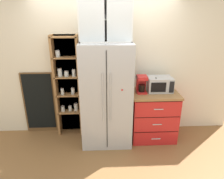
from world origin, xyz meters
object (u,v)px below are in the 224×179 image
Objects in this scene: microwave at (159,84)px; mug_charcoal at (155,90)px; mug_navy at (155,90)px; coffee_maker at (142,84)px; bottle_cobalt at (155,86)px; refrigerator at (106,94)px; chalkboard_menu at (40,103)px.

mug_charcoal is (-0.09, -0.08, -0.08)m from microwave.
mug_navy is 1.04× the size of mug_charcoal.
coffee_maker is 0.27m from mug_charcoal.
bottle_cobalt is (-0.09, -0.06, -0.01)m from microwave.
coffee_maker is at bearing 5.01° from refrigerator.
coffee_maker is 1.98m from chalkboard_menu.
coffee_maker is at bearing -172.78° from microwave.
mug_charcoal is 0.43× the size of bottle_cobalt.
microwave is 0.11m from bottle_cobalt.
bottle_cobalt reaches higher than mug_charcoal.
chalkboard_menu is at bearing 165.34° from refrigerator.
microwave is 0.36× the size of chalkboard_menu.
refrigerator reaches higher than coffee_maker.
refrigerator is 1.35m from chalkboard_menu.
coffee_maker is at bearing 170.79° from mug_charcoal.
coffee_maker reaches higher than mug_navy.
microwave is 0.15m from mug_charcoal.
microwave is at bearing 43.74° from mug_charcoal.
bottle_cobalt is at bearing 94.72° from mug_charcoal.
coffee_maker is (-0.33, -0.04, 0.03)m from microwave.
refrigerator is 15.75× the size of mug_charcoal.
mug_navy is at bearing -137.95° from microwave.
refrigerator is at bearing -174.22° from microwave.
bottle_cobalt is at bearing -4.11° from coffee_maker.
refrigerator is at bearing -179.03° from mug_charcoal.
microwave is 0.34m from coffee_maker.
mug_charcoal is at bearing 0.97° from refrigerator.
mug_navy is 0.01m from mug_charcoal.
coffee_maker is at bearing 175.89° from bottle_cobalt.
microwave is at bearing 34.26° from bottle_cobalt.
mug_navy reaches higher than mug_charcoal.
microwave is at bearing 7.22° from coffee_maker.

